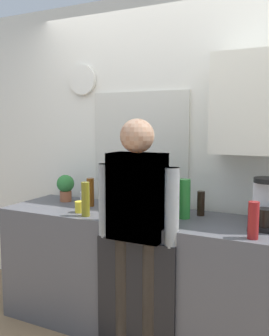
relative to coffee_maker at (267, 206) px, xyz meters
The scene contains 17 objects.
kitchen_counter 0.97m from the coffee_maker, behind, with size 2.42×0.64×0.90m, color #4C4C51.
dishwasher_panel 1.06m from the coffee_maker, 154.89° to the right, with size 0.56×0.02×0.81m, color black.
back_wall_assembly 0.82m from the coffee_maker, 150.55° to the left, with size 4.02×0.42×2.60m.
coffee_maker is the anchor object (origin of this frame).
bottle_dark_sauce 0.49m from the coffee_maker, 163.83° to the left, with size 0.06×0.06×0.18m, color black.
bottle_green_wine 0.72m from the coffee_maker, behind, with size 0.07×0.07×0.30m, color #195923.
bottle_red_vinegar 0.27m from the coffee_maker, 99.64° to the right, with size 0.06×0.06×0.22m, color maroon.
bottle_clear_soda 0.56m from the coffee_maker, behind, with size 0.09×0.09×0.28m, color #2D8C33.
bottle_amber_beer 1.36m from the coffee_maker, behind, with size 0.06×0.06×0.23m, color brown.
bottle_olive_oil 1.24m from the coffee_maker, 168.31° to the right, with size 0.06×0.06×0.25m, color olive.
cup_yellow_cup 1.33m from the coffee_maker, behind, with size 0.07×0.07×0.09m, color yellow.
cup_terracotta_mug 1.28m from the coffee_maker, behind, with size 0.08×0.08×0.09m, color #B26647.
cup_white_mug 1.48m from the coffee_maker, behind, with size 0.08×0.08×0.10m, color white.
mixing_bowl 1.01m from the coffee_maker, 169.41° to the left, with size 0.22×0.22×0.08m, color #4C72A5.
potted_plant 1.66m from the coffee_maker, behind, with size 0.15×0.15×0.23m.
person_at_sink 0.84m from the coffee_maker, 156.75° to the right, with size 0.57×0.22×1.60m.
person_guest 0.84m from the coffee_maker, 156.75° to the right, with size 0.57×0.22×1.60m.
Camera 1 is at (1.01, -2.10, 1.57)m, focal length 39.13 mm.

